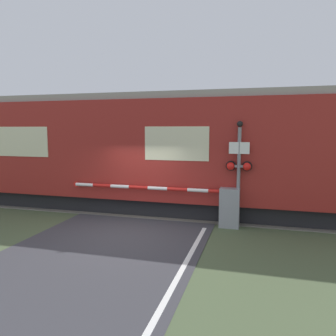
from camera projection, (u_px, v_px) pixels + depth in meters
name	position (u px, v px, depth m)	size (l,w,h in m)	color
ground_plane	(126.00, 233.00, 9.56)	(80.00, 80.00, 0.00)	#475638
track_bed	(158.00, 207.00, 12.54)	(36.00, 3.20, 0.13)	#666056
train	(187.00, 152.00, 11.99)	(21.07, 3.16, 4.23)	black
crossing_barrier	(215.00, 204.00, 10.17)	(5.69, 0.44, 1.22)	gray
signal_post	(239.00, 168.00, 9.84)	(0.78, 0.26, 3.25)	gray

